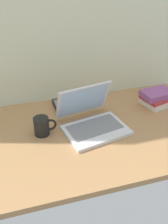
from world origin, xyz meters
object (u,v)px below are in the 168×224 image
at_px(remote_control_far, 58,106).
at_px(book_stack, 156,98).
at_px(laptop, 91,120).
at_px(coffee_mug, 42,126).

height_order(remote_control_far, book_stack, book_stack).
xyz_separation_m(laptop, book_stack, (0.44, 0.12, -0.00)).
distance_m(coffee_mug, remote_control_far, 0.26).
xyz_separation_m(laptop, coffee_mug, (-0.25, 0.01, 0.00)).
bearing_deg(coffee_mug, remote_control_far, 61.05).
relative_size(laptop, remote_control_far, 2.20).
bearing_deg(laptop, remote_control_far, 119.07).
distance_m(coffee_mug, book_stack, 0.71).
xyz_separation_m(coffee_mug, book_stack, (0.70, 0.11, -0.01)).
bearing_deg(remote_control_far, laptop, -60.93).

